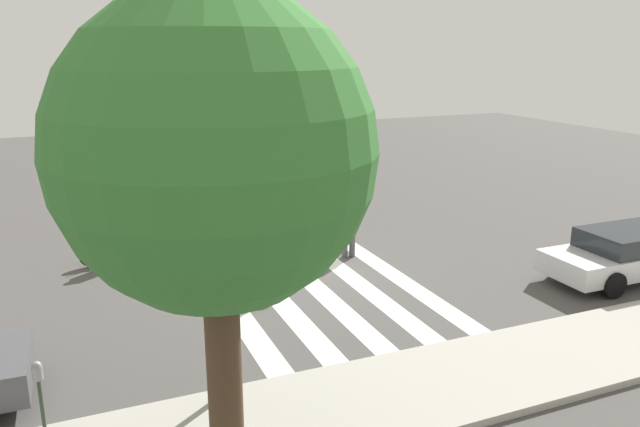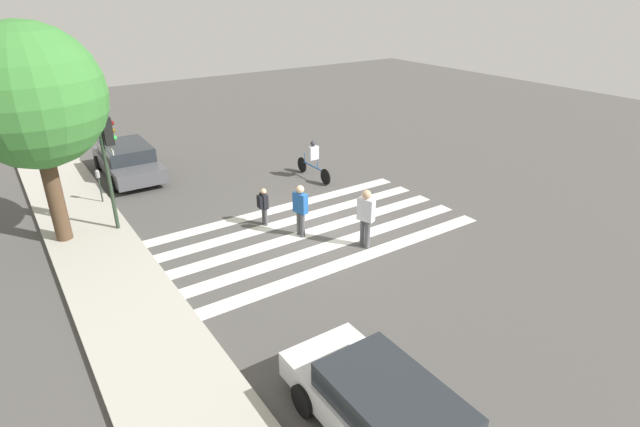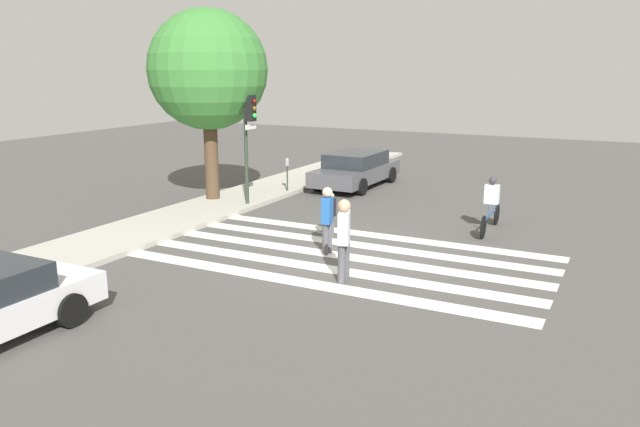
{
  "view_description": "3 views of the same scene",
  "coord_description": "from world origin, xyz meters",
  "px_view_note": "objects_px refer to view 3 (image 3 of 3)",
  "views": [
    {
      "loc": [
        5.47,
        14.4,
        5.83
      ],
      "look_at": [
        -0.79,
        -0.54,
        1.4
      ],
      "focal_mm": 35.0,
      "sensor_mm": 36.0,
      "label": 1
    },
    {
      "loc": [
        -12.19,
        8.09,
        7.39
      ],
      "look_at": [
        -0.39,
        0.09,
        0.8
      ],
      "focal_mm": 28.0,
      "sensor_mm": 36.0,
      "label": 2
    },
    {
      "loc": [
        -13.69,
        -6.19,
        4.68
      ],
      "look_at": [
        -0.05,
        0.77,
        1.05
      ],
      "focal_mm": 35.0,
      "sensor_mm": 36.0,
      "label": 3
    }
  ],
  "objects_px": {
    "pedestrian_adult_tall_backpack": "(344,236)",
    "car_parked_silver_sedan": "(356,169)",
    "pedestrian_adult_yellow_jacket": "(327,217)",
    "pedestrian_adult_blue_shirt": "(330,212)",
    "cyclist_near_curb": "(491,202)",
    "parking_meter": "(287,167)",
    "street_tree": "(208,71)",
    "traffic_light": "(249,126)"
  },
  "relations": [
    {
      "from": "parking_meter",
      "to": "pedestrian_adult_tall_backpack",
      "type": "bearing_deg",
      "value": -142.8
    },
    {
      "from": "traffic_light",
      "to": "pedestrian_adult_tall_backpack",
      "type": "relative_size",
      "value": 2.12
    },
    {
      "from": "pedestrian_adult_blue_shirt",
      "to": "pedestrian_adult_tall_backpack",
      "type": "xyz_separation_m",
      "value": [
        -3.07,
        -1.85,
        0.29
      ]
    },
    {
      "from": "traffic_light",
      "to": "street_tree",
      "type": "relative_size",
      "value": 0.6
    },
    {
      "from": "traffic_light",
      "to": "parking_meter",
      "type": "relative_size",
      "value": 2.9
    },
    {
      "from": "pedestrian_adult_yellow_jacket",
      "to": "pedestrian_adult_blue_shirt",
      "type": "relative_size",
      "value": 1.33
    },
    {
      "from": "car_parked_silver_sedan",
      "to": "parking_meter",
      "type": "bearing_deg",
      "value": 148.33
    },
    {
      "from": "traffic_light",
      "to": "pedestrian_adult_yellow_jacket",
      "type": "xyz_separation_m",
      "value": [
        -3.58,
        -4.66,
        -1.79
      ]
    },
    {
      "from": "car_parked_silver_sedan",
      "to": "street_tree",
      "type": "bearing_deg",
      "value": 147.28
    },
    {
      "from": "parking_meter",
      "to": "cyclist_near_curb",
      "type": "xyz_separation_m",
      "value": [
        -2.0,
        -7.92,
        -0.15
      ]
    },
    {
      "from": "pedestrian_adult_yellow_jacket",
      "to": "pedestrian_adult_tall_backpack",
      "type": "height_order",
      "value": "pedestrian_adult_tall_backpack"
    },
    {
      "from": "traffic_light",
      "to": "parking_meter",
      "type": "distance_m",
      "value": 3.1
    },
    {
      "from": "street_tree",
      "to": "pedestrian_adult_blue_shirt",
      "type": "bearing_deg",
      "value": -112.58
    },
    {
      "from": "cyclist_near_curb",
      "to": "car_parked_silver_sedan",
      "type": "xyz_separation_m",
      "value": [
        4.57,
        6.27,
        -0.15
      ]
    },
    {
      "from": "parking_meter",
      "to": "pedestrian_adult_blue_shirt",
      "type": "height_order",
      "value": "parking_meter"
    },
    {
      "from": "traffic_light",
      "to": "pedestrian_adult_blue_shirt",
      "type": "distance_m",
      "value": 5.04
    },
    {
      "from": "street_tree",
      "to": "cyclist_near_curb",
      "type": "height_order",
      "value": "street_tree"
    },
    {
      "from": "pedestrian_adult_tall_backpack",
      "to": "cyclist_near_curb",
      "type": "xyz_separation_m",
      "value": [
        5.85,
        -1.97,
        -0.19
      ]
    },
    {
      "from": "car_parked_silver_sedan",
      "to": "pedestrian_adult_blue_shirt",
      "type": "bearing_deg",
      "value": -160.6
    },
    {
      "from": "pedestrian_adult_yellow_jacket",
      "to": "car_parked_silver_sedan",
      "type": "height_order",
      "value": "pedestrian_adult_yellow_jacket"
    },
    {
      "from": "pedestrian_adult_yellow_jacket",
      "to": "pedestrian_adult_tall_backpack",
      "type": "xyz_separation_m",
      "value": [
        -1.71,
        -1.25,
        0.08
      ]
    },
    {
      "from": "traffic_light",
      "to": "pedestrian_adult_yellow_jacket",
      "type": "distance_m",
      "value": 6.14
    },
    {
      "from": "pedestrian_adult_blue_shirt",
      "to": "cyclist_near_curb",
      "type": "distance_m",
      "value": 4.72
    },
    {
      "from": "pedestrian_adult_blue_shirt",
      "to": "pedestrian_adult_tall_backpack",
      "type": "distance_m",
      "value": 3.6
    },
    {
      "from": "traffic_light",
      "to": "pedestrian_adult_tall_backpack",
      "type": "xyz_separation_m",
      "value": [
        -5.29,
        -5.91,
        -1.72
      ]
    },
    {
      "from": "parking_meter",
      "to": "car_parked_silver_sedan",
      "type": "height_order",
      "value": "car_parked_silver_sedan"
    },
    {
      "from": "pedestrian_adult_blue_shirt",
      "to": "street_tree",
      "type": "bearing_deg",
      "value": -109.92
    },
    {
      "from": "pedestrian_adult_yellow_jacket",
      "to": "pedestrian_adult_tall_backpack",
      "type": "relative_size",
      "value": 0.93
    },
    {
      "from": "parking_meter",
      "to": "pedestrian_adult_blue_shirt",
      "type": "bearing_deg",
      "value": -139.35
    },
    {
      "from": "pedestrian_adult_yellow_jacket",
      "to": "pedestrian_adult_blue_shirt",
      "type": "distance_m",
      "value": 1.5
    },
    {
      "from": "car_parked_silver_sedan",
      "to": "traffic_light",
      "type": "bearing_deg",
      "value": 163.59
    },
    {
      "from": "street_tree",
      "to": "pedestrian_adult_blue_shirt",
      "type": "distance_m",
      "value": 7.28
    },
    {
      "from": "traffic_light",
      "to": "pedestrian_adult_blue_shirt",
      "type": "xyz_separation_m",
      "value": [
        -2.22,
        -4.06,
        -2.01
      ]
    },
    {
      "from": "street_tree",
      "to": "cyclist_near_curb",
      "type": "relative_size",
      "value": 2.7
    },
    {
      "from": "street_tree",
      "to": "pedestrian_adult_tall_backpack",
      "type": "distance_m",
      "value": 9.99
    },
    {
      "from": "pedestrian_adult_yellow_jacket",
      "to": "pedestrian_adult_tall_backpack",
      "type": "distance_m",
      "value": 2.12
    },
    {
      "from": "pedestrian_adult_blue_shirt",
      "to": "cyclist_near_curb",
      "type": "relative_size",
      "value": 0.54
    },
    {
      "from": "cyclist_near_curb",
      "to": "parking_meter",
      "type": "bearing_deg",
      "value": 76.05
    },
    {
      "from": "parking_meter",
      "to": "pedestrian_adult_blue_shirt",
      "type": "distance_m",
      "value": 6.3
    },
    {
      "from": "pedestrian_adult_blue_shirt",
      "to": "car_parked_silver_sedan",
      "type": "relative_size",
      "value": 0.27
    },
    {
      "from": "pedestrian_adult_tall_backpack",
      "to": "car_parked_silver_sedan",
      "type": "distance_m",
      "value": 11.28
    },
    {
      "from": "pedestrian_adult_tall_backpack",
      "to": "car_parked_silver_sedan",
      "type": "height_order",
      "value": "pedestrian_adult_tall_backpack"
    }
  ]
}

